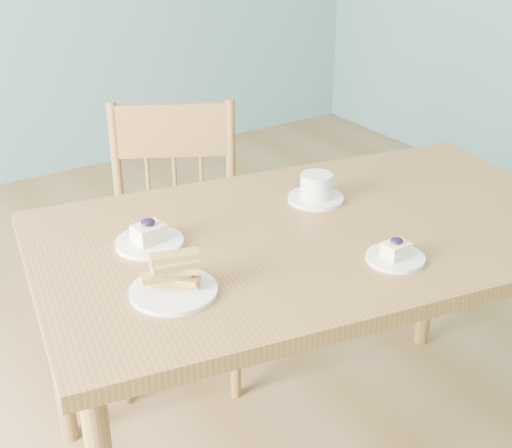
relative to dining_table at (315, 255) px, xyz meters
name	(u,v)px	position (x,y,z in m)	size (l,w,h in m)	color
room	(175,0)	(-0.32, 0.10, 0.66)	(5.01, 5.01, 2.71)	#916944
dining_table	(315,255)	(0.00, 0.00, 0.00)	(1.55, 1.06, 0.76)	olive
dining_chair	(177,244)	(-0.10, 0.62, -0.22)	(0.56, 0.56, 0.93)	olive
cheesecake_plate_near	(396,254)	(0.06, -0.23, 0.09)	(0.14, 0.14, 0.06)	white
cheesecake_plate_far	(149,238)	(-0.40, 0.16, 0.09)	(0.17, 0.17, 0.07)	white
coffee_cup	(316,189)	(0.11, 0.14, 0.11)	(0.16, 0.16, 0.08)	white
biscotti_plate	(173,281)	(-0.45, -0.07, 0.11)	(0.19, 0.19, 0.09)	white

